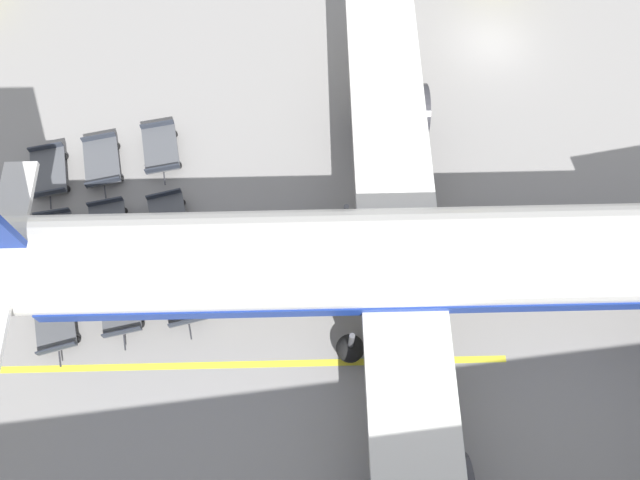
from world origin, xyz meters
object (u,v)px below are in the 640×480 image
(baggage_dolly_row_mid_a_col_c, at_px, (121,306))
(baggage_dolly_row_mid_b_col_b, at_px, (169,221))
(airplane, at_px, (424,259))
(baggage_dolly_row_mid_b_col_c, at_px, (184,296))
(baggage_dolly_row_mid_a_col_a, at_px, (102,162))
(baggage_dolly_row_near_col_b, at_px, (54,240))
(baggage_dolly_row_mid_b_col_a, at_px, (161,149))
(baggage_dolly_row_mid_a_col_b, at_px, (109,229))
(baggage_dolly_row_near_col_a, at_px, (49,172))
(baggage_dolly_row_near_col_c, at_px, (55,322))

(baggage_dolly_row_mid_a_col_c, height_order, baggage_dolly_row_mid_b_col_b, same)
(airplane, xyz_separation_m, baggage_dolly_row_mid_b_col_c, (-0.74, -10.41, -2.95))
(baggage_dolly_row_mid_a_col_a, bearing_deg, airplane, 59.75)
(baggage_dolly_row_near_col_b, distance_m, baggage_dolly_row_mid_b_col_a, 6.73)
(baggage_dolly_row_mid_a_col_b, distance_m, baggage_dolly_row_mid_b_col_a, 4.86)
(baggage_dolly_row_near_col_a, relative_size, baggage_dolly_row_near_col_b, 1.01)
(airplane, bearing_deg, baggage_dolly_row_near_col_b, -104.63)
(baggage_dolly_row_mid_a_col_a, xyz_separation_m, baggage_dolly_row_mid_a_col_c, (7.68, 0.97, 0.00))
(baggage_dolly_row_near_col_b, distance_m, baggage_dolly_row_mid_b_col_b, 5.42)
(baggage_dolly_row_near_col_c, distance_m, baggage_dolly_row_mid_a_col_a, 8.29)
(baggage_dolly_row_near_col_a, xyz_separation_m, baggage_dolly_row_near_col_b, (3.74, 0.43, 0.00))
(baggage_dolly_row_near_col_b, height_order, baggage_dolly_row_mid_b_col_a, same)
(baggage_dolly_row_mid_a_col_b, relative_size, baggage_dolly_row_mid_b_col_a, 1.00)
(baggage_dolly_row_near_col_a, height_order, baggage_dolly_row_mid_a_col_c, same)
(baggage_dolly_row_mid_b_col_c, bearing_deg, baggage_dolly_row_mid_b_col_a, -173.60)
(baggage_dolly_row_mid_a_col_b, xyz_separation_m, baggage_dolly_row_mid_b_col_c, (3.80, 3.42, 0.00))
(baggage_dolly_row_near_col_a, bearing_deg, baggage_dolly_row_mid_b_col_a, 96.90)
(airplane, relative_size, baggage_dolly_row_mid_b_col_c, 11.61)
(baggage_dolly_row_near_col_c, distance_m, baggage_dolly_row_mid_a_col_b, 4.89)
(baggage_dolly_row_mid_a_col_c, bearing_deg, baggage_dolly_row_mid_a_col_b, -171.46)
(airplane, xyz_separation_m, baggage_dolly_row_mid_b_col_a, (-8.69, -11.31, -2.95))
(baggage_dolly_row_mid_a_col_c, height_order, baggage_dolly_row_mid_b_col_c, same)
(baggage_dolly_row_near_col_a, height_order, baggage_dolly_row_mid_a_col_a, same)
(baggage_dolly_row_mid_b_col_a, bearing_deg, baggage_dolly_row_mid_b_col_b, 4.47)
(baggage_dolly_row_mid_b_col_b, distance_m, baggage_dolly_row_mid_b_col_c, 3.92)
(baggage_dolly_row_near_col_b, height_order, baggage_dolly_row_near_col_c, same)
(baggage_dolly_row_mid_a_col_a, distance_m, baggage_dolly_row_mid_a_col_c, 7.74)
(baggage_dolly_row_near_col_c, height_order, baggage_dolly_row_mid_a_col_a, same)
(baggage_dolly_row_mid_a_col_c, relative_size, baggage_dolly_row_mid_b_col_a, 1.00)
(baggage_dolly_row_mid_a_col_a, bearing_deg, baggage_dolly_row_near_col_b, -28.47)
(baggage_dolly_row_mid_b_col_a, relative_size, baggage_dolly_row_mid_b_col_c, 0.99)
(baggage_dolly_row_near_col_a, xyz_separation_m, baggage_dolly_row_mid_a_col_c, (7.41, 3.58, 0.00))
(baggage_dolly_row_near_col_b, distance_m, baggage_dolly_row_mid_a_col_c, 4.83)
(baggage_dolly_row_near_col_c, xyz_separation_m, baggage_dolly_row_mid_b_col_a, (-8.47, 4.80, 0.00))
(baggage_dolly_row_mid_b_col_b, xyz_separation_m, baggage_dolly_row_mid_b_col_c, (3.88, 0.57, 0.00))
(baggage_dolly_row_near_col_b, bearing_deg, baggage_dolly_row_near_col_c, 4.04)
(baggage_dolly_row_mid_b_col_c, bearing_deg, airplane, 85.93)
(baggage_dolly_row_near_col_b, distance_m, baggage_dolly_row_mid_a_col_a, 4.56)
(baggage_dolly_row_near_col_c, bearing_deg, baggage_dolly_row_mid_b_col_b, 130.69)
(baggage_dolly_row_near_col_c, relative_size, baggage_dolly_row_mid_b_col_c, 1.00)
(baggage_dolly_row_mid_a_col_b, bearing_deg, airplane, 71.81)
(baggage_dolly_row_near_col_c, distance_m, baggage_dolly_row_mid_b_col_b, 6.75)
(baggage_dolly_row_near_col_c, relative_size, baggage_dolly_row_mid_a_col_a, 1.01)
(baggage_dolly_row_near_col_b, relative_size, baggage_dolly_row_mid_b_col_c, 0.99)
(airplane, bearing_deg, baggage_dolly_row_mid_b_col_b, -112.81)
(baggage_dolly_row_mid_a_col_a, xyz_separation_m, baggage_dolly_row_mid_b_col_c, (7.55, 3.81, 0.00))
(baggage_dolly_row_mid_a_col_a, bearing_deg, baggage_dolly_row_mid_b_col_b, 41.36)
(baggage_dolly_row_near_col_c, bearing_deg, baggage_dolly_row_mid_b_col_c, 95.26)
(baggage_dolly_row_mid_a_col_c, relative_size, baggage_dolly_row_mid_b_col_b, 1.00)
(baggage_dolly_row_mid_b_col_c, bearing_deg, baggage_dolly_row_near_col_b, -120.62)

